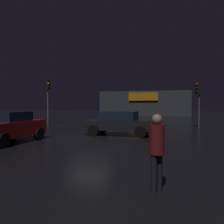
{
  "coord_description": "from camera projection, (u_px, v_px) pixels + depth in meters",
  "views": [
    {
      "loc": [
        5.04,
        -13.26,
        1.91
      ],
      "look_at": [
        -0.19,
        5.91,
        1.3
      ],
      "focal_mm": 38.12,
      "sensor_mm": 36.0,
      "label": 1
    }
  ],
  "objects": [
    {
      "name": "store_building",
      "position": [
        147.0,
        103.0,
        45.19
      ],
      "size": [
        15.75,
        9.74,
        4.28
      ],
      "color": "#33383D",
      "rests_on": "ground"
    },
    {
      "name": "car_far",
      "position": [
        120.0,
        123.0,
        14.86
      ],
      "size": [
        4.49,
        2.06,
        1.49
      ],
      "color": "black",
      "rests_on": "ground"
    },
    {
      "name": "car_near",
      "position": [
        8.0,
        127.0,
        11.91
      ],
      "size": [
        2.22,
        4.0,
        1.56
      ],
      "color": "#A51414",
      "rests_on": "ground"
    },
    {
      "name": "traffic_signal_main",
      "position": [
        198.0,
        93.0,
        19.21
      ],
      "size": [
        0.42,
        0.42,
        3.75
      ],
      "color": "#595B60",
      "rests_on": "ground"
    },
    {
      "name": "traffic_signal_opposite",
      "position": [
        48.0,
        92.0,
        22.75
      ],
      "size": [
        0.42,
        0.42,
        4.43
      ],
      "color": "#595B60",
      "rests_on": "ground"
    },
    {
      "name": "ground_plane",
      "position": [
        89.0,
        137.0,
        14.17
      ],
      "size": [
        120.0,
        120.0,
        0.0
      ],
      "primitive_type": "plane",
      "color": "black"
    },
    {
      "name": "pedestrian",
      "position": [
        157.0,
        146.0,
        5.21
      ],
      "size": [
        0.48,
        0.48,
        1.71
      ],
      "color": "black",
      "rests_on": "ground"
    }
  ]
}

